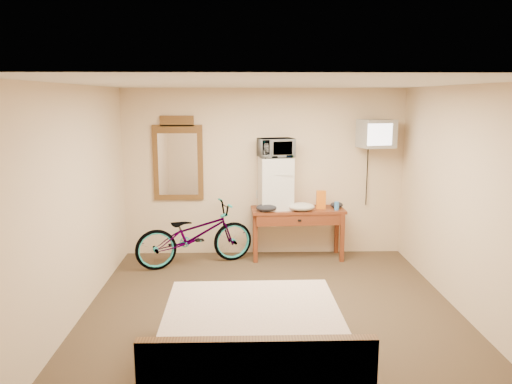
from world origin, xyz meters
TOP-DOWN VIEW (x-y plane):
  - room at (-0.00, 0.00)m, footprint 4.60×4.64m
  - desk at (0.49, 2.00)m, footprint 1.38×0.58m
  - mini_fridge at (0.16, 2.06)m, footprint 0.51×0.49m
  - microwave at (0.16, 2.06)m, footprint 0.56×0.44m
  - snack_bag at (0.83, 2.03)m, footprint 0.14×0.08m
  - blue_cup at (1.05, 1.93)m, footprint 0.07×0.07m
  - cloth_cream at (0.53, 1.89)m, footprint 0.38×0.30m
  - cloth_dark_a at (0.02, 1.85)m, footprint 0.30×0.22m
  - cloth_dark_b at (1.07, 2.08)m, footprint 0.19×0.15m
  - crt_television at (1.60, 2.02)m, footprint 0.54×0.62m
  - wall_mirror at (-1.28, 2.27)m, footprint 0.74×0.04m
  - bicycle at (-1.00, 1.75)m, footprint 1.80×1.15m
  - bed at (-0.24, -1.37)m, footprint 1.57×2.06m

SIDE VIEW (x-z plane):
  - bed at x=-0.24m, z-range -0.16..0.74m
  - bicycle at x=-1.00m, z-range 0.00..0.89m
  - desk at x=0.49m, z-range 0.26..1.01m
  - cloth_dark_b at x=1.07m, z-range 0.75..0.84m
  - cloth_dark_a at x=0.02m, z-range 0.75..0.86m
  - cloth_cream at x=0.53m, z-range 0.75..0.87m
  - blue_cup at x=1.05m, z-range 0.75..0.87m
  - snack_bag at x=0.83m, z-range 0.75..1.02m
  - mini_fridge at x=0.16m, z-range 0.75..1.51m
  - room at x=0.00m, z-range 0.00..2.50m
  - wall_mirror at x=-1.28m, z-range 0.83..2.08m
  - microwave at x=0.16m, z-range 1.51..1.78m
  - crt_television at x=1.60m, z-range 1.65..2.05m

